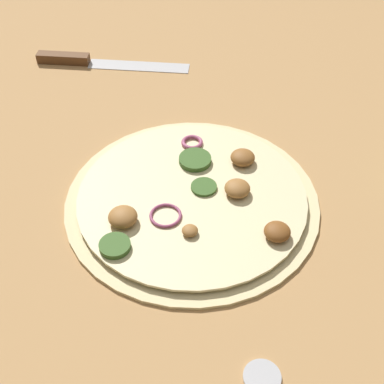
% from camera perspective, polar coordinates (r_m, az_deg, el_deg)
% --- Properties ---
extents(ground_plane, '(3.00, 3.00, 0.00)m').
position_cam_1_polar(ground_plane, '(0.74, -0.00, -1.09)').
color(ground_plane, tan).
extents(pizza, '(0.35, 0.35, 0.03)m').
position_cam_1_polar(pizza, '(0.74, 0.06, -0.70)').
color(pizza, beige).
rests_on(pizza, ground_plane).
extents(knife, '(0.28, 0.09, 0.02)m').
position_cam_1_polar(knife, '(1.05, -11.24, 13.59)').
color(knife, silver).
rests_on(knife, ground_plane).
extents(loose_cap, '(0.04, 0.04, 0.01)m').
position_cam_1_polar(loose_cap, '(0.59, 7.50, -18.92)').
color(loose_cap, '#B2B2B7').
rests_on(loose_cap, ground_plane).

